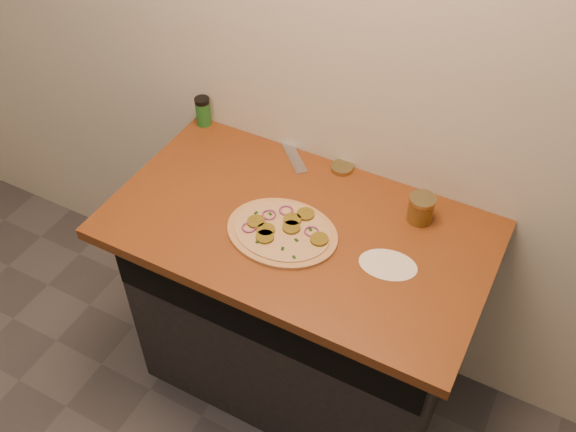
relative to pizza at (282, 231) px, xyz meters
The scene contains 8 objects.
cabinet 0.49m from the pizza, 73.43° to the left, with size 1.10×0.60×0.86m, color black.
countertop 0.07m from the pizza, 66.07° to the left, with size 1.20×0.70×0.04m, color brown.
pizza is the anchor object (origin of this frame).
chefs_knife 0.45m from the pizza, 116.68° to the left, with size 0.24×0.24×0.02m.
mason_jar_lid 0.36m from the pizza, 84.04° to the left, with size 0.08×0.08×0.02m, color #948856.
salsa_jar 0.44m from the pizza, 36.02° to the left, with size 0.08×0.08×0.09m.
spice_shaker 0.64m from the pizza, 145.37° to the left, with size 0.06×0.06×0.11m.
flour_spill 0.34m from the pizza, ahead, with size 0.17×0.17×0.00m, color silver.
Camera 1 is at (0.63, 0.16, 2.32)m, focal length 40.00 mm.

